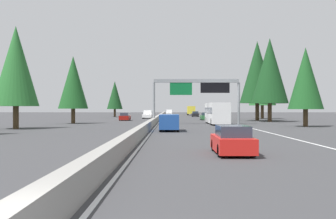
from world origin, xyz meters
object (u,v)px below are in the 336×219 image
object	(u,v)px
conifer_right_near	(306,78)
conifer_left_far	(115,95)
conifer_right_far	(257,72)
conifer_left_mid	(73,82)
pickup_distant_b	(169,113)
oncoming_near	(125,117)
sign_gantry_overhead	(197,88)
sedan_near_right	(195,114)
conifer_left_near	(16,66)
oncoming_far	(148,114)
minivan_far_right	(169,122)
bus_mid_center	(217,112)
conifer_right_distant	(262,82)
sedan_far_left	(232,141)
conifer_right_mid	(270,71)
box_truck_mid_right	(191,110)
sedan_distant_a	(205,117)

from	to	relation	value
conifer_right_near	conifer_left_far	world-z (taller)	conifer_right_near
conifer_right_far	conifer_left_mid	distance (m)	34.45
pickup_distant_b	oncoming_near	world-z (taller)	pickup_distant_b
sign_gantry_overhead	sedan_near_right	distance (m)	51.80
conifer_right_far	conifer_left_near	bearing A→B (deg)	131.89
sedan_near_right	pickup_distant_b	size ratio (longest dim) A/B	0.79
oncoming_far	conifer_left_mid	distance (m)	31.64
conifer_left_mid	oncoming_near	bearing A→B (deg)	-23.02
sedan_near_right	minivan_far_right	bearing A→B (deg)	174.34
bus_mid_center	conifer_right_distant	xyz separation A→B (m)	(30.24, -13.45, 6.42)
sedan_far_left	conifer_right_mid	xyz separation A→B (m)	(49.47, -13.92, 8.07)
sign_gantry_overhead	sedan_far_left	distance (m)	38.60
conifer_right_mid	conifer_left_far	bearing A→B (deg)	39.92
sedan_near_right	sign_gantry_overhead	bearing A→B (deg)	176.91
conifer_right_distant	conifer_left_far	world-z (taller)	conifer_right_distant
bus_mid_center	oncoming_near	world-z (taller)	bus_mid_center
pickup_distant_b	conifer_right_near	bearing A→B (deg)	-167.17
minivan_far_right	conifer_right_near	xyz separation A→B (m)	(10.11, -17.27, 5.15)
oncoming_far	conifer_right_near	world-z (taller)	conifer_right_near
sedan_near_right	conifer_left_far	bearing A→B (deg)	96.09
box_truck_mid_right	oncoming_far	bearing A→B (deg)	164.40
box_truck_mid_right	sign_gantry_overhead	bearing A→B (deg)	177.83
conifer_right_far	conifer_right_distant	distance (m)	14.00
sign_gantry_overhead	conifer_right_distant	bearing A→B (deg)	-27.90
bus_mid_center	oncoming_near	size ratio (longest dim) A/B	2.61
sign_gantry_overhead	oncoming_far	xyz separation A→B (m)	(32.51, 9.06, -4.29)
box_truck_mid_right	conifer_right_distant	bearing A→B (deg)	-163.10
sign_gantry_overhead	sedan_far_left	size ratio (longest dim) A/B	2.88
sedan_near_right	oncoming_far	distance (m)	22.40
minivan_far_right	conifer_left_far	distance (m)	68.48
oncoming_near	sedan_distant_a	bearing A→B (deg)	102.98
box_truck_mid_right	conifer_right_near	world-z (taller)	conifer_right_near
conifer_right_mid	sign_gantry_overhead	bearing A→B (deg)	130.21
minivan_far_right	conifer_left_far	xyz separation A→B (m)	(66.72, 14.66, 4.80)
sign_gantry_overhead	sedan_far_left	bearing A→B (deg)	178.88
minivan_far_right	oncoming_near	bearing A→B (deg)	13.53
conifer_right_near	sign_gantry_overhead	bearing A→B (deg)	60.84
minivan_far_right	sedan_distant_a	xyz separation A→B (m)	(38.61, -7.00, -0.27)
conifer_right_near	sedan_far_left	bearing A→B (deg)	155.72
sedan_far_left	oncoming_near	distance (m)	57.11
pickup_distant_b	conifer_right_distant	world-z (taller)	conifer_right_distant
bus_mid_center	conifer_right_far	size ratio (longest dim) A/B	0.77
pickup_distant_b	conifer_right_near	distance (m)	79.28
sedan_distant_a	conifer_left_near	xyz separation A→B (m)	(-34.06, 24.44, 6.43)
conifer_left_near	oncoming_near	bearing A→B (deg)	-16.44
conifer_left_mid	conifer_left_far	bearing A→B (deg)	-0.03
conifer_right_near	conifer_left_mid	xyz separation A→B (m)	(10.24, 31.95, 0.14)
oncoming_near	conifer_left_mid	distance (m)	16.91
sign_gantry_overhead	conifer_left_near	bearing A→B (deg)	121.06
oncoming_near	oncoming_far	bearing A→B (deg)	167.08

